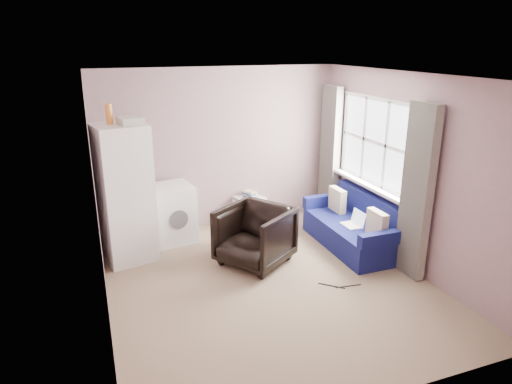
% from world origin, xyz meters
% --- Properties ---
extents(room, '(3.84, 4.24, 2.54)m').
position_xyz_m(room, '(0.02, 0.01, 1.25)').
color(room, '#947B61').
rests_on(room, ground).
extents(armchair, '(1.13, 1.14, 0.87)m').
position_xyz_m(armchair, '(0.02, 0.58, 0.43)').
color(armchair, black).
rests_on(armchair, ground).
extents(fridge, '(0.76, 0.75, 2.11)m').
position_xyz_m(fridge, '(-1.53, 1.33, 0.94)').
color(fridge, white).
rests_on(fridge, ground).
extents(washing_machine, '(0.69, 0.69, 0.85)m').
position_xyz_m(washing_machine, '(-0.87, 1.72, 0.44)').
color(washing_machine, white).
rests_on(washing_machine, ground).
extents(side_table, '(0.51, 0.51, 0.55)m').
position_xyz_m(side_table, '(0.44, 1.94, 0.26)').
color(side_table, white).
rests_on(side_table, ground).
extents(sofa, '(0.76, 1.69, 0.76)m').
position_xyz_m(sofa, '(1.58, 0.59, 0.28)').
color(sofa, navy).
rests_on(sofa, ground).
extents(window_dressing, '(0.17, 2.62, 2.18)m').
position_xyz_m(window_dressing, '(1.78, 0.70, 1.11)').
color(window_dressing, white).
rests_on(window_dressing, ground).
extents(floor_cables, '(0.48, 0.23, 0.01)m').
position_xyz_m(floor_cables, '(0.78, -0.38, 0.01)').
color(floor_cables, black).
rests_on(floor_cables, ground).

